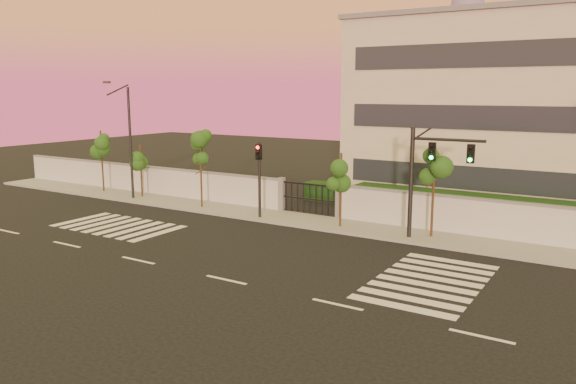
# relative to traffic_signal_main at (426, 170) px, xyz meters

# --- Properties ---
(ground) EXTENTS (120.00, 120.00, 0.00)m
(ground) POSITION_rel_traffic_signal_main_xyz_m (-4.80, -9.88, -3.64)
(ground) COLOR black
(ground) RESTS_ON ground
(sidewalk) EXTENTS (60.00, 3.00, 0.15)m
(sidewalk) POSITION_rel_traffic_signal_main_xyz_m (-4.80, 0.62, -3.56)
(sidewalk) COLOR gray
(sidewalk) RESTS_ON ground
(perimeter_wall) EXTENTS (60.00, 0.36, 2.20)m
(perimeter_wall) POSITION_rel_traffic_signal_main_xyz_m (-4.69, 2.12, -2.57)
(perimeter_wall) COLOR silver
(perimeter_wall) RESTS_ON ground
(hedge_row) EXTENTS (41.00, 4.25, 1.80)m
(hedge_row) POSITION_rel_traffic_signal_main_xyz_m (-3.63, 4.86, -2.82)
(hedge_row) COLOR black
(hedge_row) RESTS_ON ground
(institutional_building) EXTENTS (24.40, 12.40, 12.25)m
(institutional_building) POSITION_rel_traffic_signal_main_xyz_m (4.20, 12.11, 2.52)
(institutional_building) COLOR #BEB8A1
(institutional_building) RESTS_ON ground
(road_markings) EXTENTS (57.00, 7.62, 0.02)m
(road_markings) POSITION_rel_traffic_signal_main_xyz_m (-6.38, -6.12, -3.63)
(road_markings) COLOR silver
(road_markings) RESTS_ON ground
(street_tree_a) EXTENTS (1.52, 1.21, 4.64)m
(street_tree_a) POSITION_rel_traffic_signal_main_xyz_m (-24.63, 0.77, -0.22)
(street_tree_a) COLOR #382314
(street_tree_a) RESTS_ON ground
(street_tree_b) EXTENTS (1.48, 1.17, 3.87)m
(street_tree_b) POSITION_rel_traffic_signal_main_xyz_m (-20.63, 0.78, -0.79)
(street_tree_b) COLOR #382314
(street_tree_b) RESTS_ON ground
(street_tree_c) EXTENTS (1.49, 1.18, 5.04)m
(street_tree_c) POSITION_rel_traffic_signal_main_xyz_m (-14.67, 0.24, 0.07)
(street_tree_c) COLOR #382314
(street_tree_c) RESTS_ON ground
(street_tree_d) EXTENTS (1.53, 1.21, 4.21)m
(street_tree_d) POSITION_rel_traffic_signal_main_xyz_m (-4.72, 0.22, -0.53)
(street_tree_d) COLOR #382314
(street_tree_d) RESTS_ON ground
(street_tree_e) EXTENTS (1.58, 1.25, 4.75)m
(street_tree_e) POSITION_rel_traffic_signal_main_xyz_m (0.23, 0.75, -0.14)
(street_tree_e) COLOR #382314
(street_tree_e) RESTS_ON ground
(traffic_signal_main) EXTENTS (3.64, 0.36, 5.75)m
(traffic_signal_main) POSITION_rel_traffic_signal_main_xyz_m (0.00, 0.00, 0.00)
(traffic_signal_main) COLOR black
(traffic_signal_main) RESTS_ON ground
(traffic_signal_secondary) EXTENTS (0.36, 0.35, 4.63)m
(traffic_signal_secondary) POSITION_rel_traffic_signal_main_xyz_m (-9.81, -0.30, -0.70)
(traffic_signal_secondary) COLOR black
(traffic_signal_secondary) RESTS_ON ground
(streetlight_west) EXTENTS (0.49, 1.96, 8.13)m
(streetlight_west) POSITION_rel_traffic_signal_main_xyz_m (-20.78, -0.14, 0.76)
(streetlight_west) COLOR black
(streetlight_west) RESTS_ON ground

